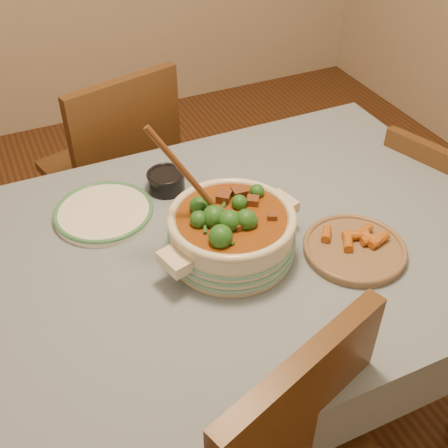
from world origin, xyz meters
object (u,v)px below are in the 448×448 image
Objects in this scene: dining_table at (211,274)px; white_plate at (104,212)px; fried_plate at (355,247)px; stew_casserole at (231,230)px; chair_right at (431,222)px; chair_far at (117,166)px; condiment_bowl at (166,180)px.

white_plate is at bearing 129.96° from dining_table.
stew_casserole is at bearing 156.27° from fried_plate.
stew_casserole reaches higher than chair_right.
chair_far is (0.18, 0.57, -0.24)m from white_plate.
dining_table is at bearing 77.69° from chair_right.
stew_casserole reaches higher than fried_plate.
white_plate is at bearing 142.54° from fried_plate.
fried_plate is at bearing -53.43° from condiment_bowl.
stew_casserole reaches higher than dining_table.
white_plate is at bearing 63.52° from chair_right.
chair_far is (-0.09, 0.87, -0.31)m from stew_casserole.
fried_plate reaches higher than white_plate.
dining_table is 0.36m from white_plate.
chair_far is at bearing 92.94° from dining_table.
condiment_bowl is at bearing 12.61° from white_plate.
condiment_bowl is at bearing 58.92° from chair_right.
condiment_bowl reaches higher than fried_plate.
stew_casserole is (0.04, -0.04, 0.17)m from dining_table.
white_plate is 1.17× the size of fried_plate.
fried_plate is (0.56, -0.43, 0.01)m from white_plate.
chair_right reaches higher than dining_table.
fried_plate is at bearing -23.73° from stew_casserole.
condiment_bowl is 0.13× the size of chair_far.
stew_casserole reaches higher than white_plate.
white_plate is 0.39× the size of chair_far.
fried_plate is 0.34× the size of chair_far.
dining_table is 2.05× the size of chair_right.
dining_table is 4.55× the size of white_plate.
chair_far is (-0.04, 0.83, -0.13)m from dining_table.
fried_plate is (0.34, -0.17, 0.11)m from dining_table.
dining_table is 0.18m from stew_casserole.
stew_casserole is at bearing -81.07° from condiment_bowl.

